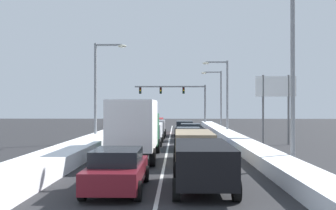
{
  "coord_description": "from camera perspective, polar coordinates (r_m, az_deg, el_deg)",
  "views": [
    {
      "loc": [
        0.62,
        -6.1,
        3.03
      ],
      "look_at": [
        -0.3,
        36.07,
        3.17
      ],
      "focal_mm": 40.86,
      "sensor_mm": 36.0,
      "label": 1
    }
  ],
  "objects": [
    {
      "name": "lane_stripe_between_right_lane_and_center_lane",
      "position": [
        31.61,
        0.11,
        -5.68
      ],
      "size": [
        0.14,
        55.8,
        0.01
      ],
      "primitive_type": "cube",
      "color": "silver",
      "rests_on": "ground"
    },
    {
      "name": "roadside_sign_right",
      "position": [
        31.34,
        15.78,
        1.63
      ],
      "size": [
        3.2,
        0.16,
        5.5
      ],
      "color": "#59595B",
      "rests_on": "ground"
    },
    {
      "name": "suv_gray_center_lane_fourth",
      "position": [
        36.86,
        -2.06,
        -3.32
      ],
      "size": [
        2.16,
        4.9,
        1.67
      ],
      "color": "slate",
      "rests_on": "ground"
    },
    {
      "name": "snow_bank_right_shoulder",
      "position": [
        31.92,
        9.71,
        -5.02
      ],
      "size": [
        1.59,
        55.8,
        0.68
      ],
      "primitive_type": "cube",
      "color": "white",
      "rests_on": "ground"
    },
    {
      "name": "street_lamp_right_near",
      "position": [
        19.66,
        17.17,
        6.46
      ],
      "size": [
        2.66,
        0.36,
        8.96
      ],
      "color": "gray",
      "rests_on": "ground"
    },
    {
      "name": "traffic_light_gantry",
      "position": [
        56.84,
        1.81,
        1.53
      ],
      "size": [
        10.6,
        0.47,
        6.2
      ],
      "color": "slate",
      "rests_on": "ground"
    },
    {
      "name": "suv_red_center_lane_fifth",
      "position": [
        43.54,
        -2.1,
        -2.83
      ],
      "size": [
        2.16,
        4.9,
        1.67
      ],
      "color": "maroon",
      "rests_on": "ground"
    },
    {
      "name": "suv_tan_right_lane_second",
      "position": [
        20.51,
        3.87,
        -5.82
      ],
      "size": [
        2.16,
        4.9,
        1.67
      ],
      "color": "#937F60",
      "rests_on": "ground"
    },
    {
      "name": "street_lamp_right_mid",
      "position": [
        39.4,
        8.3,
        2.15
      ],
      "size": [
        2.66,
        0.36,
        7.69
      ],
      "color": "gray",
      "rests_on": "ground"
    },
    {
      "name": "street_lamp_left_mid",
      "position": [
        31.73,
        -10.13,
        3.2
      ],
      "size": [
        2.66,
        0.36,
        8.19
      ],
      "color": "gray",
      "rests_on": "ground"
    },
    {
      "name": "sedan_charcoal_right_lane_fifth",
      "position": [
        39.28,
        2.46,
        -3.49
      ],
      "size": [
        2.0,
        4.5,
        1.51
      ],
      "color": "#38383D",
      "rests_on": "ground"
    },
    {
      "name": "ground_plane",
      "position": [
        26.57,
        -0.1,
        -6.73
      ],
      "size": [
        131.89,
        131.89,
        0.0
      ],
      "primitive_type": "plane",
      "color": "#28282B"
    },
    {
      "name": "suv_white_center_lane_third",
      "position": [
        30.1,
        -2.85,
        -4.02
      ],
      "size": [
        2.16,
        4.9,
        1.67
      ],
      "color": "silver",
      "rests_on": "ground"
    },
    {
      "name": "suv_black_right_lane_nearest",
      "position": [
        14.06,
        5.19,
        -8.43
      ],
      "size": [
        2.16,
        4.9,
        1.67
      ],
      "color": "black",
      "rests_on": "ground"
    },
    {
      "name": "box_truck_center_lane_second",
      "position": [
        21.79,
        -4.89,
        -3.16
      ],
      "size": [
        2.53,
        7.2,
        3.36
      ],
      "color": "#1E5633",
      "rests_on": "ground"
    },
    {
      "name": "sedan_navy_right_lane_third",
      "position": [
        27.53,
        3.05,
        -4.91
      ],
      "size": [
        2.0,
        4.5,
        1.51
      ],
      "color": "navy",
      "rests_on": "ground"
    },
    {
      "name": "sedan_silver_right_lane_fourth",
      "position": [
        33.73,
        3.35,
        -4.04
      ],
      "size": [
        2.0,
        4.5,
        1.51
      ],
      "color": "#B7BABF",
      "rests_on": "ground"
    },
    {
      "name": "snow_bank_left_shoulder",
      "position": [
        32.12,
        -9.42,
        -4.89
      ],
      "size": [
        2.14,
        55.8,
        0.79
      ],
      "primitive_type": "cube",
      "color": "white",
      "rests_on": "ground"
    },
    {
      "name": "street_lamp_right_far",
      "position": [
        49.53,
        7.48,
        1.6
      ],
      "size": [
        2.66,
        0.36,
        7.56
      ],
      "color": "gray",
      "rests_on": "ground"
    },
    {
      "name": "sedan_maroon_center_lane_nearest",
      "position": [
        14.0,
        -7.55,
        -9.51
      ],
      "size": [
        2.0,
        4.5,
        1.51
      ],
      "color": "maroon",
      "rests_on": "ground"
    }
  ]
}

